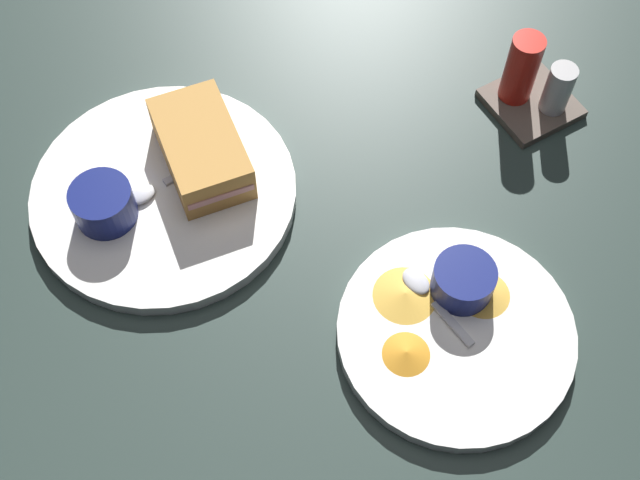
# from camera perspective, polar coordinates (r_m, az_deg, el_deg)

# --- Properties ---
(ground_plane) EXTENTS (1.10, 1.10, 0.03)m
(ground_plane) POSITION_cam_1_polar(r_m,az_deg,el_deg) (0.90, -3.92, 2.81)
(ground_plane) COLOR #283833
(plate_sandwich_main) EXTENTS (0.28, 0.28, 0.02)m
(plate_sandwich_main) POSITION_cam_1_polar(r_m,az_deg,el_deg) (0.89, -10.62, 3.20)
(plate_sandwich_main) COLOR white
(plate_sandwich_main) RESTS_ON ground_plane
(sandwich_half_near) EXTENTS (0.14, 0.09, 0.05)m
(sandwich_half_near) POSITION_cam_1_polar(r_m,az_deg,el_deg) (0.88, -8.13, 6.22)
(sandwich_half_near) COLOR #C68C42
(sandwich_half_near) RESTS_ON plate_sandwich_main
(ramekin_dark_sauce) EXTENTS (0.06, 0.06, 0.04)m
(ramekin_dark_sauce) POSITION_cam_1_polar(r_m,az_deg,el_deg) (0.87, -14.64, 2.45)
(ramekin_dark_sauce) COLOR navy
(ramekin_dark_sauce) RESTS_ON plate_sandwich_main
(spoon_by_dark_ramekin) EXTENTS (0.02, 0.10, 0.01)m
(spoon_by_dark_ramekin) POSITION_cam_1_polar(r_m,az_deg,el_deg) (0.89, -11.43, 3.45)
(spoon_by_dark_ramekin) COLOR silver
(spoon_by_dark_ramekin) RESTS_ON plate_sandwich_main
(plate_chips_companion) EXTENTS (0.23, 0.23, 0.02)m
(plate_chips_companion) POSITION_cam_1_polar(r_m,az_deg,el_deg) (0.81, 9.27, -6.33)
(plate_chips_companion) COLOR white
(plate_chips_companion) RESTS_ON ground_plane
(ramekin_light_gravy) EXTENTS (0.06, 0.06, 0.03)m
(ramekin_light_gravy) POSITION_cam_1_polar(r_m,az_deg,el_deg) (0.81, 9.80, -2.70)
(ramekin_light_gravy) COLOR navy
(ramekin_light_gravy) RESTS_ON plate_chips_companion
(spoon_by_gravy_ramekin) EXTENTS (0.10, 0.03, 0.01)m
(spoon_by_gravy_ramekin) POSITION_cam_1_polar(r_m,az_deg,el_deg) (0.81, 7.17, -3.50)
(spoon_by_gravy_ramekin) COLOR silver
(spoon_by_gravy_ramekin) RESTS_ON plate_chips_companion
(plantain_chip_scatter) EXTENTS (0.13, 0.17, 0.01)m
(plantain_chip_scatter) POSITION_cam_1_polar(r_m,az_deg,el_deg) (0.81, 7.56, -4.59)
(plantain_chip_scatter) COLOR orange
(plantain_chip_scatter) RESTS_ON plate_chips_companion
(condiment_caddy) EXTENTS (0.09, 0.09, 0.10)m
(condiment_caddy) POSITION_cam_1_polar(r_m,az_deg,el_deg) (0.96, 14.35, 10.27)
(condiment_caddy) COLOR brown
(condiment_caddy) RESTS_ON ground_plane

